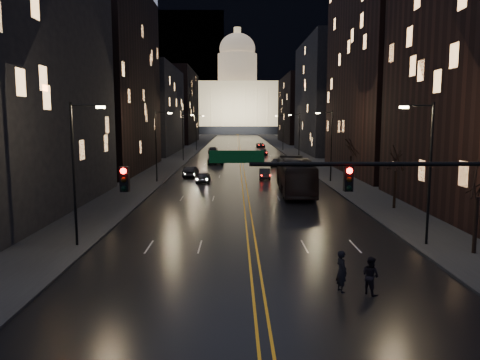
{
  "coord_description": "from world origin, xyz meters",
  "views": [
    {
      "loc": [
        -1.04,
        -18.62,
        8.0
      ],
      "look_at": [
        -0.77,
        10.67,
        4.16
      ],
      "focal_mm": 35.0,
      "sensor_mm": 36.0,
      "label": 1
    }
  ],
  "objects_px": {
    "oncoming_car_b": "(191,172)",
    "pedestrian_a": "(341,271)",
    "traffic_signal": "(407,191)",
    "receding_car_a": "(265,174)",
    "pedestrian_b": "(370,275)",
    "bus": "(295,176)",
    "oncoming_car_a": "(203,177)"
  },
  "relations": [
    {
      "from": "traffic_signal",
      "to": "oncoming_car_b",
      "type": "distance_m",
      "value": 47.48
    },
    {
      "from": "oncoming_car_a",
      "to": "oncoming_car_b",
      "type": "distance_m",
      "value": 5.9
    },
    {
      "from": "bus",
      "to": "pedestrian_b",
      "type": "distance_m",
      "value": 29.47
    },
    {
      "from": "traffic_signal",
      "to": "receding_car_a",
      "type": "distance_m",
      "value": 43.67
    },
    {
      "from": "bus",
      "to": "oncoming_car_a",
      "type": "relative_size",
      "value": 3.25
    },
    {
      "from": "oncoming_car_a",
      "to": "oncoming_car_b",
      "type": "relative_size",
      "value": 0.91
    },
    {
      "from": "receding_car_a",
      "to": "pedestrian_a",
      "type": "distance_m",
      "value": 41.1
    },
    {
      "from": "receding_car_a",
      "to": "pedestrian_a",
      "type": "relative_size",
      "value": 2.14
    },
    {
      "from": "receding_car_a",
      "to": "oncoming_car_b",
      "type": "bearing_deg",
      "value": 170.83
    },
    {
      "from": "traffic_signal",
      "to": "oncoming_car_b",
      "type": "xyz_separation_m",
      "value": [
        -13.13,
        45.43,
        -4.35
      ]
    },
    {
      "from": "receding_car_a",
      "to": "traffic_signal",
      "type": "bearing_deg",
      "value": -83.43
    },
    {
      "from": "oncoming_car_a",
      "to": "pedestrian_b",
      "type": "distance_m",
      "value": 39.32
    },
    {
      "from": "oncoming_car_b",
      "to": "pedestrian_a",
      "type": "xyz_separation_m",
      "value": [
        11.09,
        -43.17,
        0.23
      ]
    },
    {
      "from": "pedestrian_a",
      "to": "pedestrian_b",
      "type": "xyz_separation_m",
      "value": [
        1.27,
        -0.29,
        -0.1
      ]
    },
    {
      "from": "pedestrian_b",
      "to": "oncoming_car_b",
      "type": "bearing_deg",
      "value": -18.32
    },
    {
      "from": "pedestrian_b",
      "to": "oncoming_car_a",
      "type": "bearing_deg",
      "value": -19.03
    },
    {
      "from": "oncoming_car_b",
      "to": "pedestrian_a",
      "type": "height_order",
      "value": "pedestrian_a"
    },
    {
      "from": "oncoming_car_a",
      "to": "oncoming_car_b",
      "type": "height_order",
      "value": "oncoming_car_b"
    },
    {
      "from": "traffic_signal",
      "to": "bus",
      "type": "distance_m",
      "value": 31.58
    },
    {
      "from": "pedestrian_a",
      "to": "pedestrian_b",
      "type": "bearing_deg",
      "value": -119.68
    },
    {
      "from": "receding_car_a",
      "to": "pedestrian_b",
      "type": "bearing_deg",
      "value": -84.31
    },
    {
      "from": "bus",
      "to": "oncoming_car_a",
      "type": "xyz_separation_m",
      "value": [
        -10.54,
        8.5,
        -1.18
      ]
    },
    {
      "from": "traffic_signal",
      "to": "pedestrian_a",
      "type": "distance_m",
      "value": 5.12
    },
    {
      "from": "traffic_signal",
      "to": "pedestrian_a",
      "type": "xyz_separation_m",
      "value": [
        -2.04,
        2.25,
        -4.11
      ]
    },
    {
      "from": "pedestrian_a",
      "to": "traffic_signal",
      "type": "bearing_deg",
      "value": -154.37
    },
    {
      "from": "receding_car_a",
      "to": "pedestrian_b",
      "type": "distance_m",
      "value": 41.44
    },
    {
      "from": "traffic_signal",
      "to": "oncoming_car_a",
      "type": "relative_size",
      "value": 4.15
    },
    {
      "from": "traffic_signal",
      "to": "bus",
      "type": "relative_size",
      "value": 1.28
    },
    {
      "from": "pedestrian_a",
      "to": "pedestrian_b",
      "type": "distance_m",
      "value": 1.31
    },
    {
      "from": "receding_car_a",
      "to": "pedestrian_b",
      "type": "height_order",
      "value": "pedestrian_b"
    },
    {
      "from": "bus",
      "to": "pedestrian_b",
      "type": "relative_size",
      "value": 7.65
    },
    {
      "from": "oncoming_car_a",
      "to": "bus",
      "type": "bearing_deg",
      "value": 142.26
    }
  ]
}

